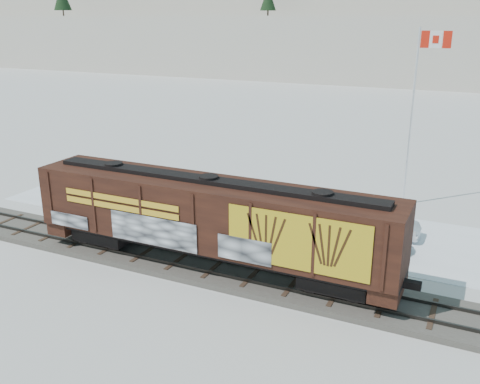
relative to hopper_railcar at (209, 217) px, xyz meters
The scene contains 9 objects.
ground 3.62m from the hopper_railcar, ahead, with size 500.00×500.00×0.00m, color white.
rail_track 3.51m from the hopper_railcar, ahead, with size 50.00×3.40×0.43m.
parking_strip 8.33m from the hopper_railcar, 73.26° to the left, with size 40.00×8.00×0.03m, color white.
hillside 140.29m from the hopper_railcar, 89.10° to the left, with size 360.00×110.00×93.00m.
hopper_railcar is the anchor object (origin of this frame).
flagpole 15.70m from the hopper_railcar, 63.68° to the left, with size 2.30×0.90×11.19m.
car_silver 6.24m from the hopper_railcar, 96.82° to the left, with size 1.59×3.96×1.35m, color #BABDC2.
car_white 10.55m from the hopper_railcar, 51.30° to the left, with size 1.53×4.40×1.45m, color white.
car_dark 9.00m from the hopper_railcar, 44.24° to the left, with size 1.83×4.50×1.31m, color #202328.
Camera 1 is at (9.07, -20.60, 11.74)m, focal length 40.00 mm.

